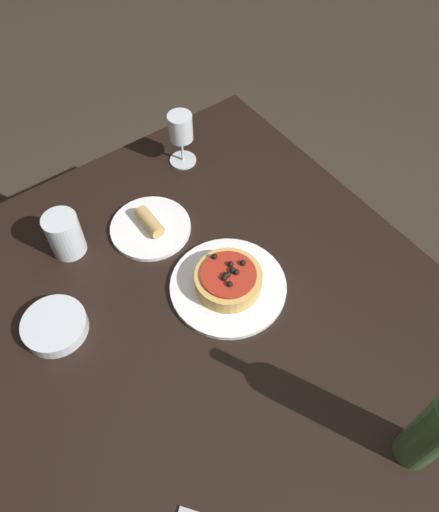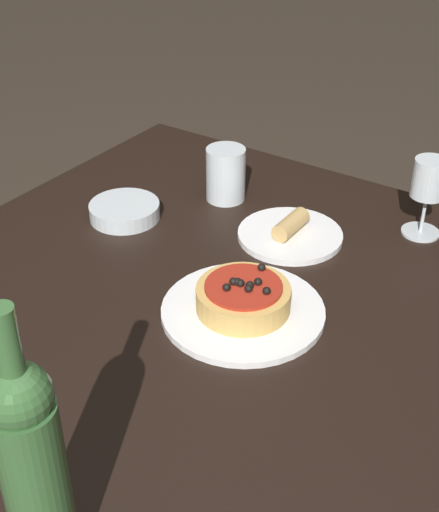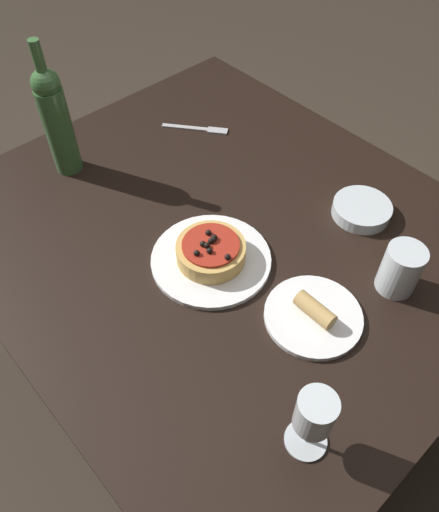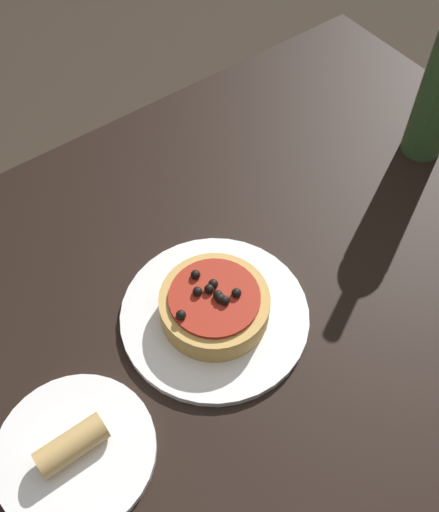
% 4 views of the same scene
% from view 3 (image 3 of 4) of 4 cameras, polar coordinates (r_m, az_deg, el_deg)
% --- Properties ---
extents(ground_plane, '(14.00, 14.00, 0.00)m').
position_cam_3_polar(ground_plane, '(1.80, 0.21, -12.59)').
color(ground_plane, '#382D23').
extents(dining_table, '(1.26, 1.09, 0.71)m').
position_cam_3_polar(dining_table, '(1.27, 0.29, 0.68)').
color(dining_table, black).
rests_on(dining_table, ground_plane).
extents(dinner_plate, '(0.28, 0.28, 0.01)m').
position_cam_3_polar(dinner_plate, '(1.15, -0.97, -0.38)').
color(dinner_plate, white).
rests_on(dinner_plate, dining_table).
extents(pizza, '(0.16, 0.16, 0.06)m').
position_cam_3_polar(pizza, '(1.12, -0.99, 0.57)').
color(pizza, tan).
rests_on(pizza, dinner_plate).
extents(wine_glass, '(0.08, 0.08, 0.16)m').
position_cam_3_polar(wine_glass, '(0.85, 10.81, -17.47)').
color(wine_glass, silver).
rests_on(wine_glass, dining_table).
extents(wine_bottle, '(0.07, 0.07, 0.36)m').
position_cam_3_polar(wine_bottle, '(1.36, -18.17, 14.64)').
color(wine_bottle, '#3D6B38').
rests_on(wine_bottle, dining_table).
extents(water_cup, '(0.08, 0.08, 0.12)m').
position_cam_3_polar(water_cup, '(1.13, 20.00, -1.43)').
color(water_cup, silver).
rests_on(water_cup, dining_table).
extents(side_bowl, '(0.14, 0.14, 0.03)m').
position_cam_3_polar(side_bowl, '(1.29, 15.93, 5.12)').
color(side_bowl, silver).
rests_on(side_bowl, dining_table).
extents(fork, '(0.17, 0.14, 0.00)m').
position_cam_3_polar(fork, '(1.52, -2.32, 14.31)').
color(fork, '#B7B7BC').
rests_on(fork, dining_table).
extents(side_plate, '(0.21, 0.21, 0.05)m').
position_cam_3_polar(side_plate, '(1.07, 10.69, -6.63)').
color(side_plate, white).
rests_on(side_plate, dining_table).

